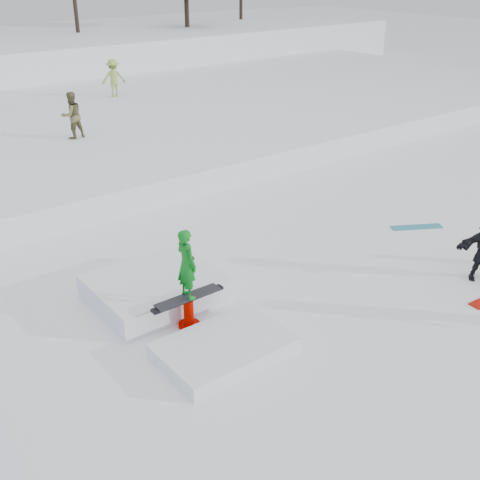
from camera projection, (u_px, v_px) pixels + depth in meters
ground at (281, 332)px, 11.83m from camera, size 120.00×120.00×0.00m
snow_midrise at (9, 136)px, 23.14m from camera, size 50.00×18.00×0.80m
walker_olive at (72, 115)px, 21.09m from camera, size 0.87×0.72×1.63m
walker_ygreen at (114, 78)px, 27.42m from camera, size 1.22×0.94×1.66m
loose_board_teal at (416, 227)px, 16.35m from camera, size 1.35×0.94×0.03m
jib_rail_feature at (173, 301)px, 12.30m from camera, size 2.60×4.40×2.11m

